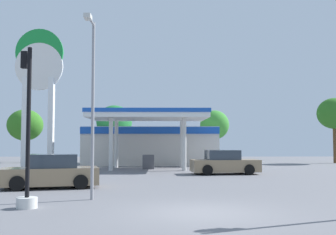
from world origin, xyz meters
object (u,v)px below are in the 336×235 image
station_pole_sign (39,81)px  tree_1 (114,122)px  car_0 (51,173)px  traffic_signal_0 (27,158)px  tree_0 (25,125)px  car_1 (224,163)px  tree_3 (334,114)px  corner_streetlamp (92,91)px  tree_2 (215,125)px

station_pole_sign → tree_1: size_ratio=1.90×
station_pole_sign → car_0: bearing=-70.3°
traffic_signal_0 → tree_0: tree_0 is taller
car_0 → car_1: car_1 is taller
traffic_signal_0 → tree_1: tree_1 is taller
car_1 → tree_3: bearing=45.4°
station_pole_sign → tree_3: bearing=17.3°
tree_1 → traffic_signal_0: bearing=-88.9°
car_0 → corner_streetlamp: (2.58, -3.99, 3.34)m
tree_1 → tree_3: (22.09, -1.18, 0.79)m
car_1 → corner_streetlamp: bearing=-119.6°
traffic_signal_0 → station_pole_sign: bearing=106.2°
tree_2 → corner_streetlamp: size_ratio=0.80×
tree_0 → tree_1: tree_1 is taller
car_1 → traffic_signal_0: bearing=-122.1°
tree_3 → car_1: bearing=-134.6°
station_pole_sign → car_0: (4.55, -12.71, -6.22)m
station_pole_sign → tree_0: station_pole_sign is taller
car_1 → tree_0: tree_0 is taller
car_0 → tree_3: size_ratio=0.73×
station_pole_sign → traffic_signal_0: 19.89m
tree_0 → car_1: bearing=-39.2°
traffic_signal_0 → corner_streetlamp: (1.80, 1.70, 2.43)m
station_pole_sign → tree_2: station_pole_sign is taller
tree_1 → corner_streetlamp: 26.38m
car_0 → tree_1: 22.55m
station_pole_sign → traffic_signal_0: bearing=-73.8°
car_0 → car_1: bearing=40.2°
tree_0 → tree_2: 19.59m
tree_0 → tree_2: bearing=1.1°
traffic_signal_0 → tree_3: 34.56m
tree_1 → tree_3: size_ratio=0.90×
car_1 → tree_0: (-18.28, 14.89, 3.10)m
traffic_signal_0 → corner_streetlamp: 3.47m
car_1 → tree_2: size_ratio=0.86×
car_1 → traffic_signal_0: size_ratio=0.87×
tree_2 → car_0: bearing=-114.6°
corner_streetlamp → station_pole_sign: bearing=113.1°
tree_0 → tree_1: (9.22, -0.48, 0.30)m
car_1 → tree_0: size_ratio=0.85×
corner_streetlamp → traffic_signal_0: bearing=-136.5°
car_0 → corner_streetlamp: size_ratio=0.70×
car_0 → corner_streetlamp: 5.81m
traffic_signal_0 → tree_3: (21.56, 26.80, 3.29)m
tree_1 → tree_2: (10.37, 0.87, -0.27)m
car_0 → car_1: size_ratio=1.02×
station_pole_sign → car_1: (13.86, -4.83, -6.22)m
car_1 → tree_2: tree_2 is taller
car_1 → corner_streetlamp: 14.05m
car_0 → tree_1: (0.25, 22.29, 3.41)m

